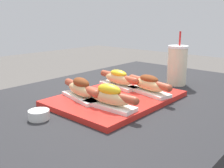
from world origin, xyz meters
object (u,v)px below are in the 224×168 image
object	(u,v)px
serving_tray	(116,98)
hot_dog_0	(109,97)
hot_dog_3	(118,79)
hot_dog_1	(149,85)
hot_dog_2	(81,89)
sauce_bowl	(39,114)
drink_cup	(177,65)

from	to	relation	value
serving_tray	hot_dog_0	distance (m)	0.13
serving_tray	hot_dog_3	bearing A→B (deg)	36.34
hot_dog_1	hot_dog_2	size ratio (longest dim) A/B	1.00
hot_dog_2	hot_dog_3	size ratio (longest dim) A/B	0.99
hot_dog_3	sauce_bowl	size ratio (longest dim) A/B	3.48
serving_tray	drink_cup	bearing A→B (deg)	-8.01
hot_dog_1	hot_dog_3	size ratio (longest dim) A/B	0.99
hot_dog_2	sauce_bowl	distance (m)	0.18
serving_tray	sauce_bowl	bearing A→B (deg)	168.72
hot_dog_3	hot_dog_2	bearing A→B (deg)	-178.14
hot_dog_2	sauce_bowl	size ratio (longest dim) A/B	3.44
hot_dog_3	drink_cup	size ratio (longest dim) A/B	0.93
hot_dog_3	sauce_bowl	xyz separation A→B (m)	(-0.38, -0.02, -0.04)
serving_tray	hot_dog_3	size ratio (longest dim) A/B	2.08
serving_tray	hot_dog_0	xyz separation A→B (m)	(-0.11, -0.06, 0.04)
hot_dog_0	sauce_bowl	world-z (taller)	hot_dog_0
hot_dog_0	hot_dog_3	world-z (taller)	hot_dog_0
hot_dog_1	sauce_bowl	distance (m)	0.41
hot_dog_2	drink_cup	bearing A→B (deg)	-14.11
hot_dog_2	sauce_bowl	xyz separation A→B (m)	(-0.18, -0.01, -0.04)
hot_dog_0	drink_cup	distance (m)	0.46
hot_dog_2	drink_cup	xyz separation A→B (m)	(0.46, -0.11, 0.03)
sauce_bowl	drink_cup	bearing A→B (deg)	-9.47
drink_cup	hot_dog_3	bearing A→B (deg)	154.24
serving_tray	sauce_bowl	xyz separation A→B (m)	(-0.28, 0.06, 0.01)
hot_dog_2	sauce_bowl	bearing A→B (deg)	-176.94
serving_tray	hot_dog_0	world-z (taller)	hot_dog_0
sauce_bowl	drink_cup	distance (m)	0.64
serving_tray	sauce_bowl	distance (m)	0.29
hot_dog_2	hot_dog_3	xyz separation A→B (m)	(0.21, 0.01, -0.00)
drink_cup	sauce_bowl	bearing A→B (deg)	170.53
hot_dog_1	drink_cup	size ratio (longest dim) A/B	0.92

